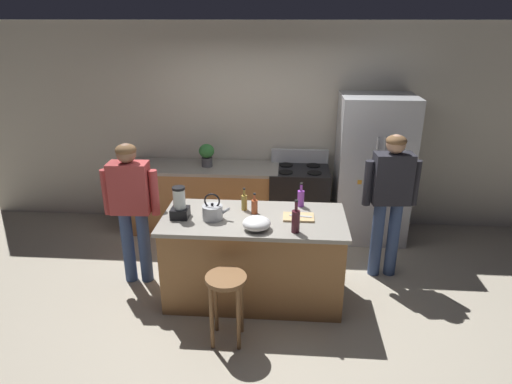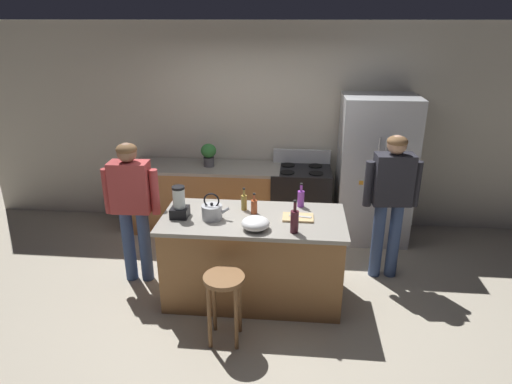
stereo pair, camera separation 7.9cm
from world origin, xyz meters
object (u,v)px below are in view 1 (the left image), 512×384
(bottle_cooking_sauce, at_px, (254,206))
(cutting_board, at_px, (299,217))
(mixing_bowl, at_px, (257,223))
(blender_appliance, at_px, (180,205))
(tea_kettle, at_px, (213,212))
(bottle_wine, at_px, (296,220))
(kitchen_island, at_px, (254,258))
(stove_range, at_px, (299,201))
(person_by_island_left, at_px, (131,201))
(person_by_sink_right, at_px, (390,193))
(chef_knife, at_px, (301,216))
(refrigerator, at_px, (372,169))
(potted_plant, at_px, (207,154))
(bottle_vinegar, at_px, (244,202))
(bar_stool, at_px, (226,291))
(bottle_soda, at_px, (301,198))

(bottle_cooking_sauce, xyz_separation_m, cutting_board, (0.44, -0.08, -0.07))
(mixing_bowl, bearing_deg, bottle_cooking_sauce, 98.03)
(blender_appliance, bearing_deg, tea_kettle, -1.83)
(bottle_cooking_sauce, bearing_deg, bottle_wine, -43.43)
(kitchen_island, bearing_deg, stove_range, 72.64)
(person_by_island_left, bearing_deg, mixing_bowl, -19.04)
(person_by_sink_right, distance_m, chef_knife, 1.09)
(person_by_island_left, bearing_deg, person_by_sink_right, 6.97)
(person_by_sink_right, xyz_separation_m, bottle_wine, (-1.01, -0.83, 0.03))
(person_by_sink_right, distance_m, mixing_bowl, 1.58)
(person_by_sink_right, height_order, blender_appliance, person_by_sink_right)
(tea_kettle, height_order, chef_knife, tea_kettle)
(chef_knife, bearing_deg, bottle_cooking_sauce, 178.32)
(person_by_island_left, distance_m, mixing_bowl, 1.42)
(refrigerator, xyz_separation_m, mixing_bowl, (-1.34, -1.76, 0.03))
(stove_range, relative_size, potted_plant, 3.61)
(bottle_vinegar, xyz_separation_m, tea_kettle, (-0.28, -0.24, -0.01))
(kitchen_island, distance_m, chef_knife, 0.66)
(bottle_vinegar, relative_size, cutting_board, 0.79)
(bar_stool, height_order, bottle_wine, bottle_wine)
(bar_stool, height_order, bottle_soda, bottle_soda)
(potted_plant, bearing_deg, bar_stool, -76.19)
(stove_range, height_order, bar_stool, stove_range)
(bottle_wine, height_order, bottle_vinegar, bottle_wine)
(person_by_sink_right, distance_m, potted_plant, 2.38)
(person_by_sink_right, height_order, bottle_soda, person_by_sink_right)
(stove_range, bearing_deg, potted_plant, 178.79)
(bottle_wine, relative_size, chef_knife, 1.44)
(bottle_vinegar, height_order, mixing_bowl, bottle_vinegar)
(bottle_soda, xyz_separation_m, bottle_wine, (-0.06, -0.60, 0.02))
(person_by_island_left, bearing_deg, bottle_wine, -16.22)
(kitchen_island, bearing_deg, potted_plant, 115.45)
(blender_appliance, bearing_deg, bottle_wine, -11.71)
(bottle_wine, height_order, tea_kettle, bottle_wine)
(kitchen_island, bearing_deg, bar_stool, -104.69)
(bottle_vinegar, bearing_deg, chef_knife, -16.12)
(refrigerator, xyz_separation_m, potted_plant, (-2.13, 0.05, 0.14))
(refrigerator, relative_size, bottle_vinegar, 7.90)
(stove_range, bearing_deg, tea_kettle, -118.71)
(stove_range, bearing_deg, bottle_soda, -90.63)
(bottle_soda, distance_m, bottle_wine, 0.61)
(bottle_vinegar, bearing_deg, blender_appliance, -158.89)
(potted_plant, height_order, bottle_wine, bottle_wine)
(potted_plant, distance_m, tea_kettle, 1.65)
(stove_range, relative_size, bottle_wine, 3.43)
(refrigerator, bearing_deg, cutting_board, -122.72)
(stove_range, relative_size, cutting_board, 3.61)
(bottle_wine, bearing_deg, refrigerator, 61.08)
(tea_kettle, bearing_deg, bottle_vinegar, 40.84)
(potted_plant, bearing_deg, chef_knife, -52.06)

